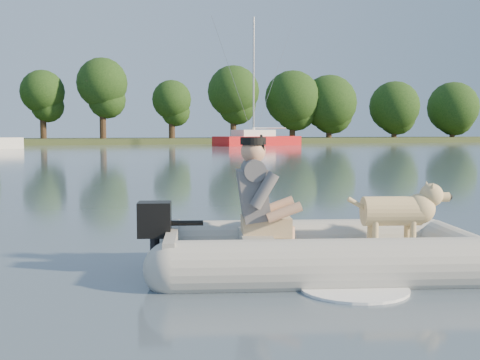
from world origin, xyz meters
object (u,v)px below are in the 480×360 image
object	(u,v)px
dinghy	(328,210)
sailboat	(257,140)
man	(255,191)
dog	(392,216)

from	to	relation	value
dinghy	sailboat	xyz separation A→B (m)	(16.87, 49.93, -0.08)
man	sailboat	bearing A→B (deg)	84.52
dinghy	sailboat	size ratio (longest dim) A/B	0.40
man	sailboat	xyz separation A→B (m)	(17.57, 49.70, -0.27)
man	sailboat	size ratio (longest dim) A/B	0.09
man	dog	distance (m)	1.45
man	sailboat	distance (m)	52.71
man	dog	bearing A→B (deg)	0.00
man	dinghy	bearing A→B (deg)	-4.24
dog	dinghy	bearing A→B (deg)	-175.43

